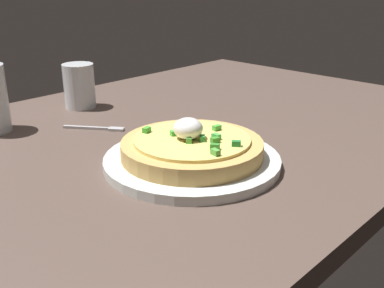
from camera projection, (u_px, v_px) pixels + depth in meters
The scene contains 5 objects.
dining_table at pixel (169, 141), 85.05cm from camera, with size 125.82×79.66×3.26cm, color brown.
plate at pixel (192, 161), 70.44cm from camera, with size 26.67×26.67×1.42cm, color silver.
pizza at pixel (192, 147), 69.62cm from camera, with size 21.33×21.33×6.11cm.
cup_near at pixel (79, 88), 98.55cm from camera, with size 6.52×6.52×9.34cm.
fork at pixel (99, 128), 86.07cm from camera, with size 7.46×10.08×0.50cm.
Camera 1 is at (-54.99, -57.86, 31.30)cm, focal length 43.55 mm.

